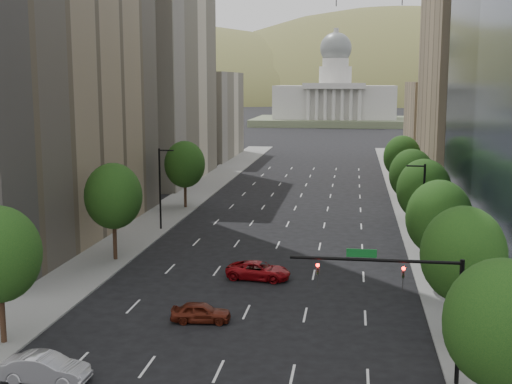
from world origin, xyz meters
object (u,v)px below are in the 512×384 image
at_px(car_maroon, 201,312).
at_px(car_red_far, 259,271).
at_px(capitol, 335,102).
at_px(car_silver, 45,369).
at_px(traffic_signal, 413,291).

bearing_deg(car_maroon, car_red_far, -18.36).
height_order(capitol, car_maroon, capitol).
bearing_deg(car_red_far, capitol, 6.38).
distance_m(car_silver, car_red_far, 22.57).
bearing_deg(capitol, car_silver, -92.32).
xyz_separation_m(traffic_signal, car_silver, (-19.53, -2.73, -4.38)).
bearing_deg(car_red_far, car_maroon, 173.26).
bearing_deg(car_maroon, capitol, -5.90).
xyz_separation_m(car_maroon, car_red_far, (2.46, 10.51, 0.04)).
height_order(traffic_signal, car_maroon, traffic_signal).
bearing_deg(traffic_signal, car_maroon, 150.27).
bearing_deg(capitol, car_maroon, -90.74).
distance_m(capitol, car_maroon, 212.30).
bearing_deg(car_maroon, car_silver, 143.56).
relative_size(traffic_signal, car_silver, 1.90).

